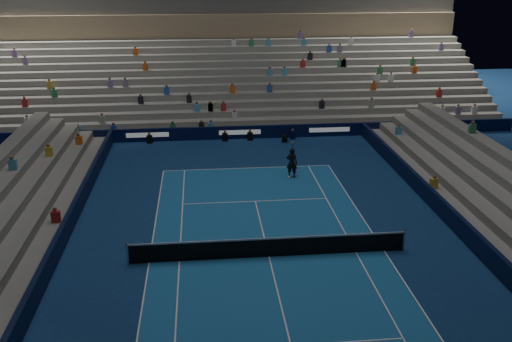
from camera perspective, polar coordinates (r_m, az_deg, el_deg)
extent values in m
plane|color=navy|center=(26.01, 1.34, -8.79)|extent=(90.00, 90.00, 0.00)
cube|color=#1A5793|center=(26.01, 1.34, -8.78)|extent=(10.97, 23.77, 0.01)
cube|color=black|center=(42.87, -1.68, 3.98)|extent=(44.00, 0.25, 1.00)
cube|color=black|center=(28.52, 21.20, -6.37)|extent=(0.25, 37.00, 1.00)
cube|color=black|center=(26.50, -20.19, -8.35)|extent=(0.25, 37.00, 1.00)
cube|color=gray|center=(43.90, -1.77, 4.04)|extent=(44.00, 1.00, 0.50)
cube|color=gray|center=(44.78, -1.86, 4.71)|extent=(44.00, 1.00, 1.00)
cube|color=gray|center=(45.68, -1.96, 5.36)|extent=(44.00, 1.00, 1.50)
cube|color=gray|center=(46.58, -2.04, 5.98)|extent=(44.00, 1.00, 2.00)
cube|color=gray|center=(47.48, -2.13, 6.57)|extent=(44.00, 1.00, 2.50)
cube|color=gray|center=(48.39, -2.21, 7.14)|extent=(44.00, 1.00, 3.00)
cube|color=gray|center=(49.31, -2.29, 7.70)|extent=(44.00, 1.00, 3.50)
cube|color=gray|center=(50.23, -2.37, 8.23)|extent=(44.00, 1.00, 4.00)
cube|color=gray|center=(51.15, -2.44, 8.74)|extent=(44.00, 1.00, 4.50)
cube|color=gray|center=(52.08, -2.51, 9.23)|extent=(44.00, 1.00, 5.00)
cube|color=gray|center=(53.01, -2.58, 9.71)|extent=(44.00, 1.00, 5.50)
cube|color=gray|center=(53.94, -2.65, 10.17)|extent=(44.00, 1.00, 6.00)
cube|color=#8D7657|center=(54.45, -2.79, 14.63)|extent=(44.00, 0.60, 2.20)
cube|color=slate|center=(28.99, 22.56, -6.68)|extent=(1.00, 37.00, 0.50)
cube|color=slate|center=(29.36, 24.36, -6.06)|extent=(1.00, 37.00, 1.00)
cube|color=slate|center=(26.84, -21.80, -8.81)|extent=(1.00, 37.00, 0.50)
cube|color=slate|center=(27.02, -23.92, -8.33)|extent=(1.00, 37.00, 1.00)
cylinder|color=#B2B2B7|center=(25.83, -13.04, -8.21)|extent=(0.10, 0.10, 1.10)
cylinder|color=#B2B2B7|center=(27.21, 14.95, -6.83)|extent=(0.10, 0.10, 1.10)
cube|color=black|center=(25.79, 1.35, -7.92)|extent=(12.80, 0.03, 0.90)
cube|color=white|center=(25.56, 1.36, -6.96)|extent=(12.80, 0.04, 0.08)
imported|color=black|center=(34.96, 3.70, 0.84)|extent=(0.82, 0.69, 1.93)
cube|color=black|center=(42.22, 2.95, 3.36)|extent=(0.42, 0.50, 0.52)
cylinder|color=black|center=(41.78, 3.04, 3.40)|extent=(0.18, 0.36, 0.16)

